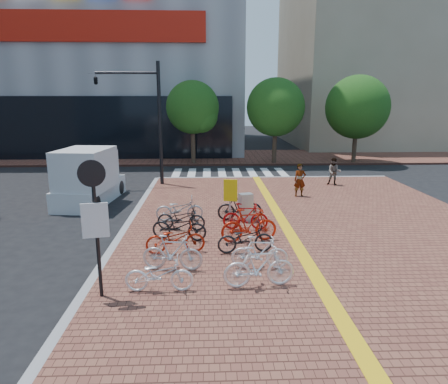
{
  "coord_description": "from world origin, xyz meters",
  "views": [
    {
      "loc": [
        -0.86,
        -11.8,
        4.84
      ],
      "look_at": [
        -0.28,
        3.2,
        1.3
      ],
      "focal_mm": 32.0,
      "sensor_mm": 36.0,
      "label": 1
    }
  ],
  "objects_px": {
    "bike_8": "(245,238)",
    "pedestrian_a": "(300,180)",
    "bike_11": "(240,207)",
    "notice_sign": "(95,213)",
    "bike_9": "(249,225)",
    "traffic_light_pole": "(131,101)",
    "bike_7": "(260,253)",
    "bike_1": "(172,253)",
    "bike_3": "(179,226)",
    "bike_2": "(175,239)",
    "bike_4": "(181,218)",
    "yellow_sign": "(230,195)",
    "bike_0": "(159,274)",
    "pedestrian_b": "(334,172)",
    "bike_6": "(259,267)",
    "bike_10": "(245,216)",
    "bike_5": "(179,209)",
    "box_truck": "(89,177)",
    "utility_box": "(246,207)"
  },
  "relations": [
    {
      "from": "bike_6",
      "to": "pedestrian_b",
      "type": "distance_m",
      "value": 13.3
    },
    {
      "from": "notice_sign",
      "to": "bike_7",
      "type": "bearing_deg",
      "value": 19.94
    },
    {
      "from": "bike_7",
      "to": "pedestrian_b",
      "type": "xyz_separation_m",
      "value": [
        5.48,
        10.93,
        0.27
      ]
    },
    {
      "from": "bike_8",
      "to": "bike_2",
      "type": "bearing_deg",
      "value": 82.63
    },
    {
      "from": "bike_0",
      "to": "bike_5",
      "type": "relative_size",
      "value": 0.92
    },
    {
      "from": "bike_5",
      "to": "yellow_sign",
      "type": "height_order",
      "value": "yellow_sign"
    },
    {
      "from": "bike_8",
      "to": "pedestrian_a",
      "type": "relative_size",
      "value": 1.09
    },
    {
      "from": "bike_11",
      "to": "traffic_light_pole",
      "type": "distance_m",
      "value": 9.7
    },
    {
      "from": "bike_2",
      "to": "traffic_light_pole",
      "type": "height_order",
      "value": "traffic_light_pole"
    },
    {
      "from": "bike_0",
      "to": "bike_8",
      "type": "distance_m",
      "value": 3.42
    },
    {
      "from": "bike_8",
      "to": "box_truck",
      "type": "bearing_deg",
      "value": 37.14
    },
    {
      "from": "bike_11",
      "to": "box_truck",
      "type": "relative_size",
      "value": 0.37
    },
    {
      "from": "bike_0",
      "to": "notice_sign",
      "type": "relative_size",
      "value": 0.51
    },
    {
      "from": "bike_7",
      "to": "yellow_sign",
      "type": "xyz_separation_m",
      "value": [
        -0.64,
        3.58,
        0.8
      ]
    },
    {
      "from": "bike_9",
      "to": "yellow_sign",
      "type": "relative_size",
      "value": 1.03
    },
    {
      "from": "bike_2",
      "to": "bike_4",
      "type": "bearing_deg",
      "value": -7.61
    },
    {
      "from": "pedestrian_b",
      "to": "bike_6",
      "type": "bearing_deg",
      "value": -94.9
    },
    {
      "from": "bike_5",
      "to": "bike_11",
      "type": "distance_m",
      "value": 2.36
    },
    {
      "from": "yellow_sign",
      "to": "traffic_light_pole",
      "type": "xyz_separation_m",
      "value": [
        -4.92,
        8.07,
        3.27
      ]
    },
    {
      "from": "bike_3",
      "to": "bike_5",
      "type": "xyz_separation_m",
      "value": [
        -0.14,
        2.17,
        -0.01
      ]
    },
    {
      "from": "bike_10",
      "to": "bike_0",
      "type": "bearing_deg",
      "value": 157.37
    },
    {
      "from": "bike_7",
      "to": "traffic_light_pole",
      "type": "height_order",
      "value": "traffic_light_pole"
    },
    {
      "from": "bike_4",
      "to": "bike_10",
      "type": "distance_m",
      "value": 2.34
    },
    {
      "from": "bike_11",
      "to": "notice_sign",
      "type": "bearing_deg",
      "value": 144.5
    },
    {
      "from": "bike_0",
      "to": "pedestrian_b",
      "type": "xyz_separation_m",
      "value": [
        8.14,
        12.17,
        0.31
      ]
    },
    {
      "from": "bike_8",
      "to": "pedestrian_b",
      "type": "distance_m",
      "value": 11.29
    },
    {
      "from": "bike_1",
      "to": "bike_2",
      "type": "xyz_separation_m",
      "value": [
        -0.02,
        1.24,
        -0.03
      ]
    },
    {
      "from": "bike_4",
      "to": "bike_8",
      "type": "xyz_separation_m",
      "value": [
        2.14,
        -2.26,
        -0.0
      ]
    },
    {
      "from": "bike_11",
      "to": "box_truck",
      "type": "distance_m",
      "value": 7.76
    },
    {
      "from": "bike_8",
      "to": "pedestrian_a",
      "type": "height_order",
      "value": "pedestrian_a"
    },
    {
      "from": "bike_6",
      "to": "bike_9",
      "type": "distance_m",
      "value": 3.31
    },
    {
      "from": "bike_1",
      "to": "bike_6",
      "type": "height_order",
      "value": "bike_6"
    },
    {
      "from": "bike_4",
      "to": "pedestrian_b",
      "type": "xyz_separation_m",
      "value": [
        7.91,
        7.43,
        0.29
      ]
    },
    {
      "from": "utility_box",
      "to": "box_truck",
      "type": "height_order",
      "value": "box_truck"
    },
    {
      "from": "pedestrian_a",
      "to": "pedestrian_b",
      "type": "xyz_separation_m",
      "value": [
        2.46,
        2.49,
        -0.05
      ]
    },
    {
      "from": "bike_7",
      "to": "bike_4",
      "type": "bearing_deg",
      "value": 39.99
    },
    {
      "from": "bike_8",
      "to": "notice_sign",
      "type": "xyz_separation_m",
      "value": [
        -3.75,
        -2.7,
        1.65
      ]
    },
    {
      "from": "bike_9",
      "to": "traffic_light_pole",
      "type": "xyz_separation_m",
      "value": [
        -5.48,
        9.45,
        3.98
      ]
    },
    {
      "from": "utility_box",
      "to": "box_truck",
      "type": "xyz_separation_m",
      "value": [
        -7.08,
        3.69,
        0.54
      ]
    },
    {
      "from": "bike_1",
      "to": "bike_9",
      "type": "bearing_deg",
      "value": -39.17
    },
    {
      "from": "bike_8",
      "to": "bike_11",
      "type": "height_order",
      "value": "bike_11"
    },
    {
      "from": "bike_2",
      "to": "notice_sign",
      "type": "relative_size",
      "value": 0.54
    },
    {
      "from": "bike_8",
      "to": "pedestrian_a",
      "type": "xyz_separation_m",
      "value": [
        3.31,
        7.21,
        0.34
      ]
    },
    {
      "from": "bike_6",
      "to": "bike_0",
      "type": "bearing_deg",
      "value": 87.06
    },
    {
      "from": "bike_10",
      "to": "bike_11",
      "type": "relative_size",
      "value": 0.94
    },
    {
      "from": "bike_4",
      "to": "utility_box",
      "type": "distance_m",
      "value": 2.65
    },
    {
      "from": "utility_box",
      "to": "bike_3",
      "type": "bearing_deg",
      "value": -139.63
    },
    {
      "from": "bike_1",
      "to": "bike_3",
      "type": "relative_size",
      "value": 0.9
    },
    {
      "from": "bike_4",
      "to": "bike_5",
      "type": "height_order",
      "value": "bike_5"
    },
    {
      "from": "bike_0",
      "to": "pedestrian_b",
      "type": "height_order",
      "value": "pedestrian_b"
    }
  ]
}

